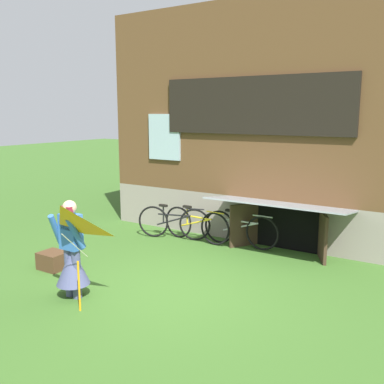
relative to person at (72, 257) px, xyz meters
The scene contains 8 objects.
ground_plane 1.76m from the person, 44.51° to the left, with size 60.00×60.00×0.00m, color #386023.
log_house 7.17m from the person, 80.28° to the left, with size 7.64×6.43×5.24m.
person is the anchor object (origin of this frame).
kite 0.85m from the person, 53.02° to the right, with size 0.81×0.77×1.53m.
bicycle_silver 3.93m from the person, 74.02° to the left, with size 1.75×0.08×0.80m.
bicycle_yellow 3.60m from the person, 88.95° to the left, with size 1.74×0.15×0.79m.
bicycle_black 3.53m from the person, 97.77° to the left, with size 1.69×0.51×0.79m.
wooden_crate 1.52m from the person, 151.82° to the left, with size 0.49×0.42×0.32m, color #4C331E.
Camera 1 is at (3.84, -5.60, 2.88)m, focal length 40.49 mm.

